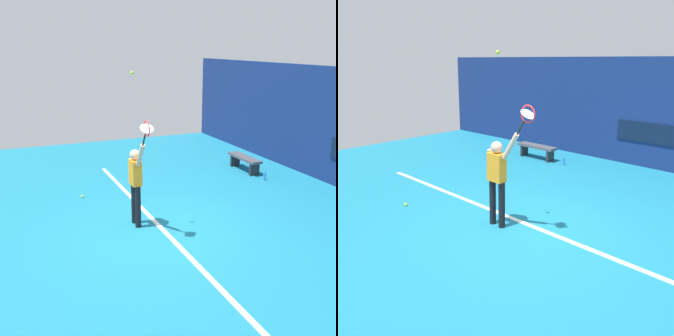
# 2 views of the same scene
# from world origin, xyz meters

# --- Properties ---
(ground_plane) EXTENTS (18.00, 18.00, 0.00)m
(ground_plane) POSITION_xyz_m (0.00, 0.00, 0.00)
(ground_plane) COLOR teal
(back_wall) EXTENTS (18.00, 0.20, 3.23)m
(back_wall) POSITION_xyz_m (0.00, 5.75, 1.62)
(back_wall) COLOR navy
(back_wall) RESTS_ON ground_plane
(sponsor_banner_center) EXTENTS (2.20, 0.03, 0.60)m
(sponsor_banner_center) POSITION_xyz_m (0.00, 5.63, 1.06)
(sponsor_banner_center) COLOR #0C1933
(court_baseline) EXTENTS (10.00, 0.10, 0.01)m
(court_baseline) POSITION_xyz_m (0.00, 0.13, 0.01)
(court_baseline) COLOR white
(court_baseline) RESTS_ON ground_plane
(tennis_player) EXTENTS (0.80, 0.31, 1.92)m
(tennis_player) POSITION_xyz_m (-0.47, -0.30, 1.01)
(tennis_player) COLOR black
(tennis_player) RESTS_ON ground_plane
(tennis_racket) EXTENTS (0.47, 0.27, 0.60)m
(tennis_racket) POSITION_xyz_m (0.25, -0.30, 2.24)
(tennis_racket) COLOR black
(tennis_ball) EXTENTS (0.07, 0.07, 0.07)m
(tennis_ball) POSITION_xyz_m (-0.38, -0.36, 3.27)
(tennis_ball) COLOR #CCE033
(court_bench) EXTENTS (1.40, 0.36, 0.45)m
(court_bench) POSITION_xyz_m (-3.15, 4.15, 0.34)
(court_bench) COLOR #4C4C51
(court_bench) RESTS_ON ground_plane
(water_bottle) EXTENTS (0.07, 0.07, 0.24)m
(water_bottle) POSITION_xyz_m (-2.07, 4.15, 0.12)
(water_bottle) COLOR #338CD8
(water_bottle) RESTS_ON ground_plane
(spare_ball) EXTENTS (0.07, 0.07, 0.07)m
(spare_ball) POSITION_xyz_m (-2.65, -1.04, 0.03)
(spare_ball) COLOR #CCE033
(spare_ball) RESTS_ON ground_plane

